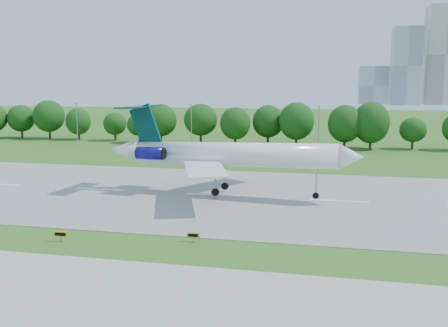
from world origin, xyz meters
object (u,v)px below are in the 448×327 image
Objects in this scene: service_vehicle_b at (134,144)px; airliner at (221,153)px; taxi_sign_left at (61,234)px; service_vehicle_a at (141,145)px.

airliner is at bearing -133.86° from service_vehicle_b.
taxi_sign_left is 0.45× the size of service_vehicle_b.
service_vehicle_a is (-35.21, 53.83, -6.28)m from airliner.
taxi_sign_left is 88.68m from service_vehicle_b.
taxi_sign_left is at bearing -109.27° from airliner.
airliner reaches higher than service_vehicle_b.
taxi_sign_left is 84.08m from service_vehicle_a.
airliner is at bearing -128.60° from service_vehicle_a.
service_vehicle_a is (-22.34, 81.06, -0.21)m from taxi_sign_left.
service_vehicle_a is at bearing -123.19° from service_vehicle_b.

